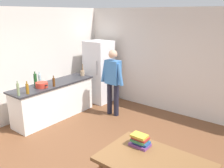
{
  "coord_description": "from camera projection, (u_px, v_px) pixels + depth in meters",
  "views": [
    {
      "loc": [
        2.59,
        -2.69,
        2.57
      ],
      "look_at": [
        -0.37,
        1.07,
        1.12
      ],
      "focal_mm": 38.05,
      "sensor_mm": 36.0,
      "label": 1
    }
  ],
  "objects": [
    {
      "name": "ground_plane",
      "position": [
        91.0,
        160.0,
        4.3
      ],
      "size": [
        14.0,
        14.0,
        0.0
      ],
      "primitive_type": "plane",
      "color": "brown"
    },
    {
      "name": "wall_back",
      "position": [
        169.0,
        61.0,
        6.17
      ],
      "size": [
        6.4,
        0.12,
        2.7
      ],
      "primitive_type": "cube",
      "color": "silver",
      "rests_on": "ground_plane"
    },
    {
      "name": "wall_left",
      "position": [
        15.0,
        66.0,
        5.6
      ],
      "size": [
        0.12,
        5.6,
        2.7
      ],
      "primitive_type": "cube",
      "color": "silver",
      "rests_on": "ground_plane"
    },
    {
      "name": "kitchen_counter",
      "position": [
        54.0,
        100.0,
        5.96
      ],
      "size": [
        0.64,
        2.2,
        0.9
      ],
      "color": "white",
      "rests_on": "ground_plane"
    },
    {
      "name": "refrigerator",
      "position": [
        99.0,
        72.0,
        6.97
      ],
      "size": [
        0.7,
        0.67,
        1.8
      ],
      "color": "white",
      "rests_on": "ground_plane"
    },
    {
      "name": "person",
      "position": [
        113.0,
        78.0,
        5.97
      ],
      "size": [
        0.7,
        0.22,
        1.7
      ],
      "color": "#1E1E2D",
      "rests_on": "ground_plane"
    },
    {
      "name": "dining_table",
      "position": [
        154.0,
        166.0,
        3.05
      ],
      "size": [
        1.4,
        0.9,
        0.75
      ],
      "color": "brown",
      "rests_on": "ground_plane"
    },
    {
      "name": "cooking_pot",
      "position": [
        42.0,
        85.0,
        5.49
      ],
      "size": [
        0.4,
        0.28,
        0.12
      ],
      "color": "red",
      "rests_on": "kitchen_counter"
    },
    {
      "name": "utensil_jar",
      "position": [
        82.0,
        73.0,
        6.52
      ],
      "size": [
        0.11,
        0.11,
        0.32
      ],
      "color": "tan",
      "rests_on": "kitchen_counter"
    },
    {
      "name": "bottle_vinegar_tall",
      "position": [
        18.0,
        89.0,
        4.93
      ],
      "size": [
        0.06,
        0.06,
        0.32
      ],
      "color": "gray",
      "rests_on": "kitchen_counter"
    },
    {
      "name": "bottle_wine_green",
      "position": [
        35.0,
        79.0,
        5.63
      ],
      "size": [
        0.08,
        0.08,
        0.34
      ],
      "color": "#1E5123",
      "rests_on": "kitchen_counter"
    },
    {
      "name": "bottle_oil_amber",
      "position": [
        27.0,
        89.0,
        5.04
      ],
      "size": [
        0.06,
        0.06,
        0.28
      ],
      "color": "#996619",
      "rests_on": "kitchen_counter"
    },
    {
      "name": "bottle_beer_brown",
      "position": [
        54.0,
        82.0,
        5.56
      ],
      "size": [
        0.06,
        0.06,
        0.26
      ],
      "color": "#5B3314",
      "rests_on": "kitchen_counter"
    },
    {
      "name": "bottle_water_clear",
      "position": [
        40.0,
        79.0,
        5.75
      ],
      "size": [
        0.07,
        0.07,
        0.3
      ],
      "color": "silver",
      "rests_on": "kitchen_counter"
    },
    {
      "name": "book_stack",
      "position": [
        140.0,
        141.0,
        3.35
      ],
      "size": [
        0.28,
        0.19,
        0.18
      ],
      "color": "#753D7F",
      "rests_on": "dining_table"
    }
  ]
}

